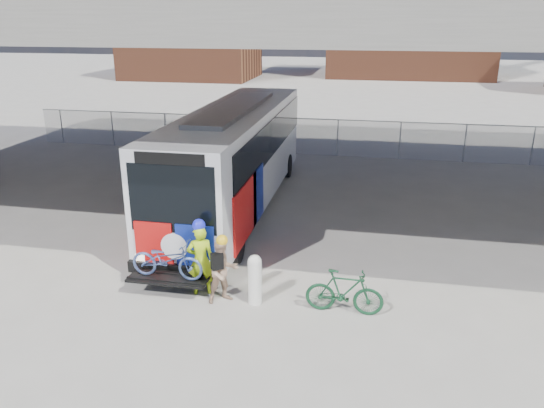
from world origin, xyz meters
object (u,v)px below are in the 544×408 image
(bollard, at_px, (255,278))
(bus, at_px, (235,151))
(cyclist_tan, at_px, (223,271))
(bike_parked, at_px, (344,292))
(cyclist_hivis, at_px, (201,258))

(bollard, bearing_deg, bus, 108.51)
(cyclist_tan, height_order, bike_parked, cyclist_tan)
(bus, height_order, cyclist_tan, bus)
(cyclist_hivis, xyz_separation_m, cyclist_tan, (0.65, -0.29, -0.13))
(bollard, relative_size, cyclist_tan, 0.72)
(bollard, xyz_separation_m, bike_parked, (2.14, -0.05, -0.13))
(cyclist_hivis, height_order, cyclist_tan, cyclist_hivis)
(bike_parked, bearing_deg, cyclist_hivis, 87.21)
(cyclist_hivis, bearing_deg, bollard, 150.93)
(bollard, distance_m, cyclist_tan, 0.78)
(bus, relative_size, bike_parked, 7.12)
(bus, xyz_separation_m, cyclist_tan, (1.42, -6.60, -1.28))
(bus, bearing_deg, bike_parked, -56.67)
(bus, distance_m, cyclist_hivis, 6.46)
(bollard, relative_size, cyclist_hivis, 0.64)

